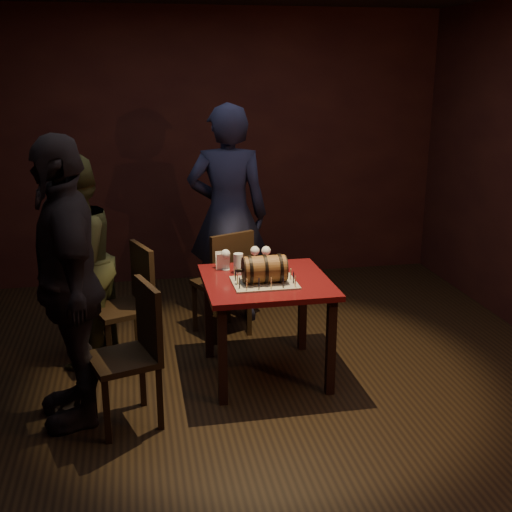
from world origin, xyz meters
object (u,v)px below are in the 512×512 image
pub_table (266,294)px  person_left_front (67,283)px  wine_glass_left (226,255)px  chair_left_front (135,347)px  chair_back (226,278)px  pint_of_ale (238,264)px  person_back (228,215)px  chair_left_rear (131,298)px  person_left_rear (75,263)px  wine_glass_mid (255,252)px  barrel_cake (264,269)px  wine_glass_right (266,252)px

pub_table → person_left_front: 1.42m
wine_glass_left → chair_left_front: (-0.70, -0.76, -0.35)m
chair_back → chair_left_front: 1.45m
pint_of_ale → person_left_front: (-1.17, -0.54, 0.11)m
wine_glass_left → person_back: (0.15, 0.89, 0.10)m
chair_left_rear → person_left_rear: bearing=166.1°
pub_table → chair_back: chair_back is taller
pub_table → person_left_rear: person_left_rear is taller
pint_of_ale → person_left_front: size_ratio=0.08×
wine_glass_mid → pint_of_ale: size_ratio=1.07×
pub_table → wine_glass_left: bearing=132.6°
wine_glass_left → chair_back: size_ratio=0.17×
person_left_front → person_left_rear: bearing=171.6°
wine_glass_left → chair_back: (0.07, 0.47, -0.35)m
chair_left_rear → chair_left_front: bearing=-89.0°
barrel_cake → person_back: (-0.07, 1.25, 0.11)m
barrel_cake → wine_glass_mid: size_ratio=2.21×
pint_of_ale → pub_table: bearing=-46.7°
pint_of_ale → person_left_rear: size_ratio=0.09×
wine_glass_right → chair_left_rear: (-1.03, 0.11, -0.35)m
person_left_front → barrel_cake: bearing=91.4°
wine_glass_mid → person_back: bearing=95.4°
person_back → person_left_rear: bearing=36.8°
chair_left_rear → person_back: (0.87, 0.76, 0.45)m
wine_glass_left → chair_left_front: size_ratio=0.17×
pint_of_ale → chair_left_front: bearing=-139.4°
person_back → person_left_rear: person_back is taller
barrel_cake → chair_left_rear: size_ratio=0.38×
pub_table → person_left_rear: bearing=159.6°
person_left_front → pint_of_ale: bearing=104.6°
person_left_rear → chair_back: bearing=119.2°
wine_glass_left → person_left_rear: size_ratio=0.10×
wine_glass_mid → person_back: 0.85m
chair_back → person_left_rear: person_left_rear is taller
person_left_rear → person_left_front: bearing=19.5°
pub_table → chair_left_rear: bearing=157.0°
chair_left_front → person_left_rear: (-0.42, 0.99, 0.28)m
pint_of_ale → chair_left_front: 1.07m
pint_of_ale → person_back: person_back is taller
barrel_cake → pint_of_ale: size_ratio=2.37×
wine_glass_left → person_left_rear: (-1.11, 0.23, -0.06)m
wine_glass_left → person_left_rear: person_left_rear is taller
chair_left_front → wine_glass_right: bearing=37.9°
pub_table → chair_back: bearing=103.8°
wine_glass_mid → pub_table: bearing=-86.2°
person_left_rear → person_left_front: size_ratio=0.86×
barrel_cake → chair_back: bearing=100.3°
pub_table → wine_glass_right: 0.39m
pub_table → chair_left_front: size_ratio=0.97×
wine_glass_right → chair_left_front: (-1.01, -0.79, -0.35)m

